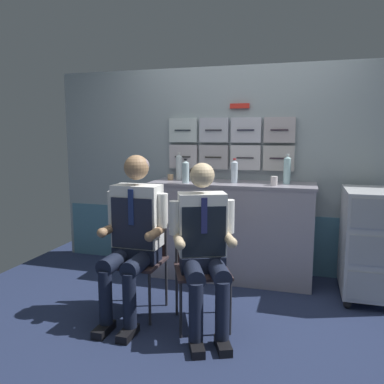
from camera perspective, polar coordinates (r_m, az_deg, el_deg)
ground at (r=3.13m, az=2.91°, el=-19.56°), size 4.80×4.80×0.04m
galley_bulkhead at (r=4.13m, az=7.30°, el=2.90°), size 4.20×0.14×2.15m
galley_counter at (r=3.96m, az=5.84°, el=-5.62°), size 1.62×0.53×0.98m
service_trolley at (r=3.76m, az=24.31°, el=-6.60°), size 0.40×0.65×0.98m
folding_chair_left at (r=3.27m, az=-7.38°, el=-8.23°), size 0.40×0.41×0.84m
crew_member_left at (r=3.08m, az=-8.64°, el=-5.44°), size 0.52×0.63×1.29m
folding_chair_center at (r=3.05m, az=1.25°, el=-9.42°), size 0.52×0.52×0.84m
crew_member_center at (r=2.85m, az=1.72°, el=-7.17°), size 0.55×0.67×1.25m
water_bottle_clear at (r=3.83m, az=6.26°, el=3.05°), size 0.07×0.07×0.24m
water_bottle_short at (r=4.10m, az=-1.92°, el=3.76°), size 0.07×0.07×0.29m
water_bottle_tall at (r=3.83m, az=13.85°, el=3.20°), size 0.07×0.07×0.29m
water_bottle_blue_cap at (r=3.80m, az=-0.95°, el=3.03°), size 0.07×0.07×0.24m
paper_cup_blue at (r=3.69m, az=12.01°, el=1.63°), size 0.06×0.06×0.09m
coffee_cup_white at (r=4.08m, az=-3.19°, el=2.25°), size 0.06×0.06×0.06m
paper_cup_tan at (r=3.88m, az=2.46°, el=2.06°), size 0.06×0.06×0.08m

